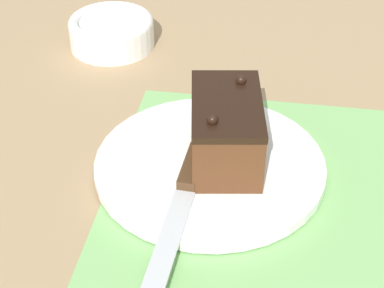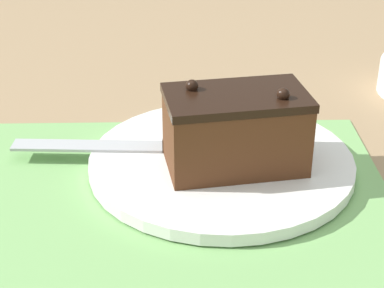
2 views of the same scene
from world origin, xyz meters
name	(u,v)px [view 2 (image 2 of 2)]	position (x,y,z in m)	size (l,w,h in m)	color
ground_plane	(147,205)	(0.00, 0.00, 0.00)	(3.00, 3.00, 0.00)	#9E7F5B
placemat_woven	(146,203)	(0.00, 0.00, 0.00)	(0.46, 0.34, 0.00)	#7AB266
cake_plate	(221,162)	(-0.07, -0.06, 0.01)	(0.26, 0.26, 0.01)	white
chocolate_cake	(236,130)	(-0.08, -0.04, 0.05)	(0.14, 0.10, 0.08)	#512D19
serving_knife	(161,144)	(-0.01, -0.08, 0.02)	(0.23, 0.03, 0.01)	#472D19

